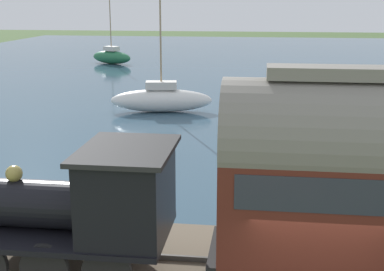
{
  "coord_description": "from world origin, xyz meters",
  "views": [
    {
      "loc": [
        -9.33,
        1.14,
        6.4
      ],
      "look_at": [
        6.61,
        3.2,
        2.28
      ],
      "focal_mm": 50.0,
      "sensor_mm": 36.0,
      "label": 1
    }
  ],
  "objects_px": {
    "steam_locomotive": "(82,202)",
    "sailboat_white": "(161,99)",
    "sailboat_green": "(112,57)",
    "rowboat_mid_harbor": "(140,153)"
  },
  "relations": [
    {
      "from": "steam_locomotive",
      "to": "sailboat_white",
      "type": "height_order",
      "value": "sailboat_white"
    },
    {
      "from": "sailboat_green",
      "to": "steam_locomotive",
      "type": "bearing_deg",
      "value": -139.81
    },
    {
      "from": "sailboat_green",
      "to": "rowboat_mid_harbor",
      "type": "distance_m",
      "value": 33.49
    },
    {
      "from": "steam_locomotive",
      "to": "sailboat_green",
      "type": "height_order",
      "value": "sailboat_green"
    },
    {
      "from": "sailboat_white",
      "to": "sailboat_green",
      "type": "relative_size",
      "value": 1.26
    },
    {
      "from": "sailboat_white",
      "to": "rowboat_mid_harbor",
      "type": "bearing_deg",
      "value": 176.61
    },
    {
      "from": "sailboat_white",
      "to": "sailboat_green",
      "type": "xyz_separation_m",
      "value": [
        22.68,
        9.33,
        -0.02
      ]
    },
    {
      "from": "sailboat_white",
      "to": "steam_locomotive",
      "type": "bearing_deg",
      "value": 177.29
    },
    {
      "from": "sailboat_green",
      "to": "rowboat_mid_harbor",
      "type": "relative_size",
      "value": 2.46
    },
    {
      "from": "steam_locomotive",
      "to": "rowboat_mid_harbor",
      "type": "xyz_separation_m",
      "value": [
        10.62,
        1.18,
        -2.03
      ]
    }
  ]
}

